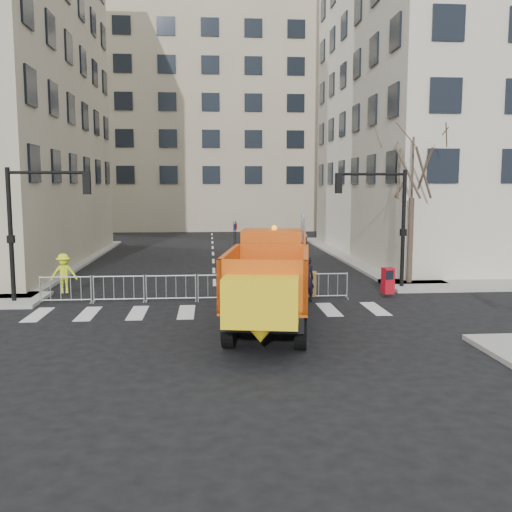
{
  "coord_description": "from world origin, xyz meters",
  "views": [
    {
      "loc": [
        -0.2,
        -15.5,
        4.67
      ],
      "look_at": [
        1.26,
        2.5,
        2.46
      ],
      "focal_mm": 40.0,
      "sensor_mm": 36.0,
      "label": 1
    }
  ],
  "objects": [
    {
      "name": "street_tree",
      "position": [
        9.2,
        10.5,
        3.75
      ],
      "size": [
        3.0,
        3.0,
        7.5
      ],
      "primitive_type": null,
      "color": "#382B21",
      "rests_on": "ground"
    },
    {
      "name": "building_far",
      "position": [
        0.0,
        52.0,
        12.0
      ],
      "size": [
        30.0,
        18.0,
        24.0
      ],
      "primitive_type": "cube",
      "color": "tan",
      "rests_on": "ground"
    },
    {
      "name": "cop_b",
      "position": [
        3.25,
        6.7,
        0.81
      ],
      "size": [
        0.84,
        0.68,
        1.61
      ],
      "primitive_type": "imported",
      "rotation": [
        0.0,
        0.0,
        3.05
      ],
      "color": "black",
      "rests_on": "ground"
    },
    {
      "name": "crowd_barriers",
      "position": [
        -0.75,
        7.6,
        0.55
      ],
      "size": [
        12.6,
        0.6,
        1.1
      ],
      "primitive_type": null,
      "color": "#9EA0A5",
      "rests_on": "ground"
    },
    {
      "name": "worker",
      "position": [
        -6.4,
        9.0,
        0.99
      ],
      "size": [
        1.18,
        0.81,
        1.69
      ],
      "primitive_type": "imported",
      "rotation": [
        0.0,
        0.0,
        0.18
      ],
      "color": "#DEEF1C",
      "rests_on": "sidewalk_back"
    },
    {
      "name": "sidewalk_back",
      "position": [
        0.0,
        8.5,
        0.07
      ],
      "size": [
        64.0,
        5.0,
        0.15
      ],
      "primitive_type": "cube",
      "color": "gray",
      "rests_on": "ground"
    },
    {
      "name": "traffic_light_left",
      "position": [
        -8.0,
        7.5,
        2.7
      ],
      "size": [
        0.18,
        0.18,
        5.4
      ],
      "primitive_type": "cylinder",
      "color": "black",
      "rests_on": "ground"
    },
    {
      "name": "cop_a",
      "position": [
        3.68,
        7.0,
        0.94
      ],
      "size": [
        0.77,
        0.6,
        1.88
      ],
      "primitive_type": "imported",
      "rotation": [
        0.0,
        0.0,
        3.39
      ],
      "color": "black",
      "rests_on": "ground"
    },
    {
      "name": "ground",
      "position": [
        0.0,
        0.0,
        0.0
      ],
      "size": [
        120.0,
        120.0,
        0.0
      ],
      "primitive_type": "plane",
      "color": "black",
      "rests_on": "ground"
    },
    {
      "name": "newspaper_box",
      "position": [
        7.3,
        7.76,
        0.7
      ],
      "size": [
        0.52,
        0.48,
        1.1
      ],
      "primitive_type": "cube",
      "rotation": [
        0.0,
        0.0,
        0.21
      ],
      "color": "#B10D1B",
      "rests_on": "sidewalk_back"
    },
    {
      "name": "traffic_light_right",
      "position": [
        8.5,
        9.5,
        2.7
      ],
      "size": [
        0.18,
        0.18,
        5.4
      ],
      "primitive_type": "cylinder",
      "color": "black",
      "rests_on": "ground"
    },
    {
      "name": "plow_truck",
      "position": [
        1.76,
        2.79,
        1.67
      ],
      "size": [
        4.26,
        9.96,
        3.75
      ],
      "rotation": [
        0.0,
        0.0,
        1.4
      ],
      "color": "black",
      "rests_on": "ground"
    },
    {
      "name": "cop_c",
      "position": [
        2.41,
        7.0,
        0.98
      ],
      "size": [
        1.15,
        1.15,
        1.96
      ],
      "primitive_type": "imported",
      "rotation": [
        0.0,
        0.0,
        3.92
      ],
      "color": "black",
      "rests_on": "ground"
    }
  ]
}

